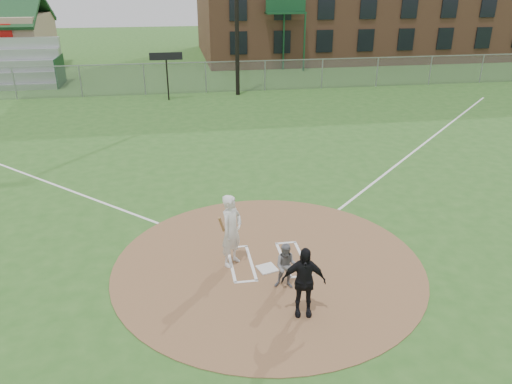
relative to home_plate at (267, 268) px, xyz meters
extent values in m
plane|color=#2C5B1F|center=(0.08, 0.25, -0.04)|extent=(140.00, 140.00, 0.00)
cylinder|color=#876040|center=(0.08, 0.25, -0.03)|extent=(8.40, 8.40, 0.02)
cube|color=silver|center=(0.00, 0.00, 0.00)|extent=(0.59, 0.59, 0.03)
cube|color=white|center=(9.08, 9.25, -0.03)|extent=(17.04, 17.04, 0.01)
cube|color=white|center=(-8.92, 9.25, -0.03)|extent=(17.04, 17.04, 0.01)
imported|color=slate|center=(0.31, -0.90, 0.59)|extent=(0.70, 0.61, 1.22)
imported|color=black|center=(0.45, -1.99, 0.85)|extent=(1.07, 0.59, 1.73)
cube|color=white|center=(-0.92, 0.40, -0.01)|extent=(0.08, 1.80, 0.01)
cube|color=white|center=(-0.37, 0.40, -0.01)|extent=(0.08, 1.80, 0.01)
cube|color=white|center=(-0.64, 1.30, -0.01)|extent=(0.62, 0.08, 0.01)
cube|color=white|center=(-0.64, -0.50, -0.01)|extent=(0.62, 0.08, 0.01)
cube|color=white|center=(1.08, 0.40, -0.01)|extent=(0.08, 1.80, 0.01)
cube|color=white|center=(0.53, 0.40, -0.01)|extent=(0.08, 1.80, 0.01)
cube|color=white|center=(0.80, 1.30, -0.01)|extent=(0.62, 0.08, 0.01)
cube|color=white|center=(0.80, -0.50, -0.01)|extent=(0.62, 0.08, 0.01)
imported|color=silver|center=(-0.88, 0.45, 0.99)|extent=(0.85, 0.87, 2.02)
cylinder|color=olive|center=(-1.18, 0.05, 1.41)|extent=(0.24, 0.59, 0.70)
cube|color=slate|center=(0.08, 22.25, 0.96)|extent=(56.00, 0.03, 2.00)
cube|color=gray|center=(0.08, 22.25, 1.96)|extent=(56.00, 0.06, 0.06)
cube|color=gray|center=(0.08, 22.25, 0.96)|extent=(56.08, 0.08, 2.00)
cube|color=#194728|center=(-9.92, 26.45, 0.96)|extent=(0.08, 3.20, 2.00)
cube|color=#194728|center=(7.08, 29.59, 4.46)|extent=(3.20, 1.00, 0.15)
cube|color=#194728|center=(7.08, 30.09, 2.21)|extent=(0.12, 0.12, 4.50)
cube|color=#194728|center=(8.58, 29.14, 2.21)|extent=(0.12, 0.12, 4.50)
cube|color=#194728|center=(7.08, 29.59, 5.01)|extent=(3.20, 0.08, 1.00)
cylinder|color=black|center=(-2.42, 20.45, 1.26)|extent=(0.10, 0.10, 2.60)
cube|color=black|center=(-2.42, 20.45, 2.66)|extent=(2.00, 0.10, 0.45)
camera|label=1|loc=(-2.20, -11.20, 7.21)|focal=35.00mm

